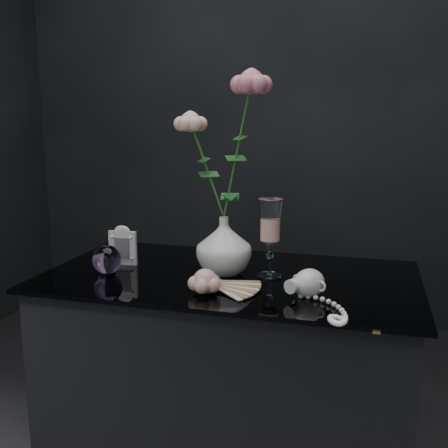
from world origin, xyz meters
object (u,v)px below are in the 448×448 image
(wine_glass, at_px, (270,238))
(pearl_jar, at_px, (309,282))
(paperweight, at_px, (107,260))
(picture_frame, at_px, (123,245))
(loose_rose, at_px, (205,281))
(vase, at_px, (224,246))

(wine_glass, distance_m, pearl_jar, 0.20)
(paperweight, distance_m, pearl_jar, 0.58)
(paperweight, bearing_deg, picture_frame, 90.81)
(loose_rose, bearing_deg, picture_frame, 167.48)
(wine_glass, distance_m, loose_rose, 0.24)
(paperweight, bearing_deg, wine_glass, 12.21)
(loose_rose, relative_size, pearl_jar, 0.73)
(wine_glass, relative_size, picture_frame, 1.83)
(wine_glass, height_order, paperweight, wine_glass)
(picture_frame, xyz_separation_m, loose_rose, (0.32, -0.19, -0.03))
(loose_rose, bearing_deg, vase, 108.25)
(paperweight, distance_m, loose_rose, 0.33)
(paperweight, xyz_separation_m, loose_rose, (0.32, -0.09, -0.01))
(vase, bearing_deg, picture_frame, 177.83)
(paperweight, bearing_deg, loose_rose, -15.35)
(pearl_jar, bearing_deg, wine_glass, 162.36)
(picture_frame, bearing_deg, vase, -5.32)
(paperweight, bearing_deg, vase, 15.84)
(vase, distance_m, pearl_jar, 0.29)
(loose_rose, bearing_deg, wine_glass, 72.97)
(pearl_jar, bearing_deg, picture_frame, -164.11)
(picture_frame, height_order, paperweight, picture_frame)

